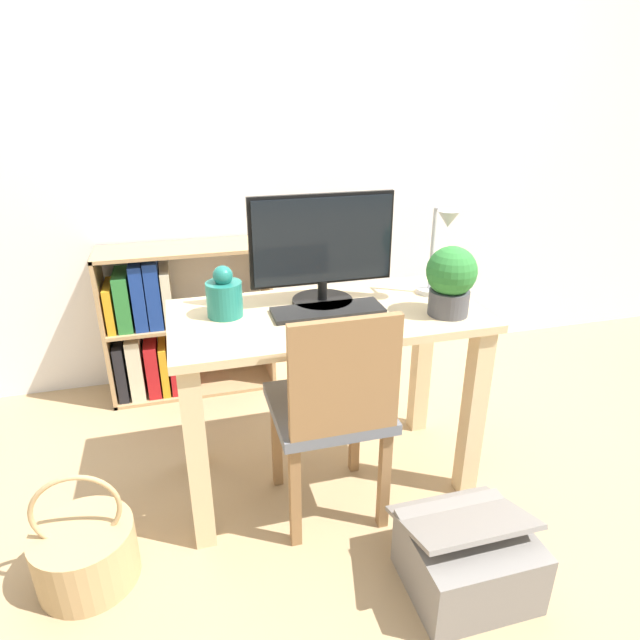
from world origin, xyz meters
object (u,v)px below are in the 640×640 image
(chair, at_px, (333,408))
(basket, at_px, (85,552))
(vase, at_px, (224,296))
(desk_lamp, at_px, (440,245))
(keyboard, at_px, (327,311))
(storage_box, at_px, (467,557))
(monitor, at_px, (322,246))
(bookshelf, at_px, (160,326))
(potted_plant, at_px, (451,279))

(chair, bearing_deg, basket, -177.83)
(vase, xyz_separation_m, chair, (0.32, -0.28, -0.34))
(desk_lamp, bearing_deg, keyboard, -175.98)
(storage_box, bearing_deg, vase, 132.54)
(monitor, xyz_separation_m, storage_box, (0.27, -0.73, -0.84))
(chair, bearing_deg, keyboard, 77.26)
(keyboard, bearing_deg, basket, -162.70)
(desk_lamp, relative_size, chair, 0.41)
(monitor, xyz_separation_m, bookshelf, (-0.63, 0.79, -0.58))
(desk_lamp, bearing_deg, chair, -153.43)
(monitor, xyz_separation_m, potted_plant, (0.40, -0.23, -0.09))
(basket, distance_m, storage_box, 1.22)
(monitor, relative_size, potted_plant, 2.15)
(bookshelf, relative_size, storage_box, 2.13)
(chair, xyz_separation_m, basket, (-0.85, -0.07, -0.36))
(potted_plant, height_order, storage_box, potted_plant)
(desk_lamp, height_order, bookshelf, desk_lamp)
(basket, bearing_deg, desk_lamp, 13.01)
(desk_lamp, xyz_separation_m, storage_box, (-0.16, -0.66, -0.83))
(vase, height_order, storage_box, vase)
(monitor, relative_size, desk_lamp, 1.54)
(chair, bearing_deg, desk_lamp, 24.29)
(monitor, distance_m, bookshelf, 1.17)
(monitor, distance_m, storage_box, 1.14)
(desk_lamp, height_order, storage_box, desk_lamp)
(storage_box, bearing_deg, basket, 163.30)
(bookshelf, height_order, storage_box, bookshelf)
(desk_lamp, distance_m, bookshelf, 1.48)
(basket, bearing_deg, potted_plant, 6.57)
(chair, bearing_deg, storage_box, -54.63)
(bookshelf, bearing_deg, desk_lamp, -38.82)
(storage_box, bearing_deg, desk_lamp, 76.27)
(vase, bearing_deg, monitor, 4.61)
(keyboard, height_order, chair, chair)
(bookshelf, height_order, basket, bookshelf)
(vase, height_order, chair, vase)
(desk_lamp, relative_size, basket, 0.83)
(bookshelf, bearing_deg, potted_plant, -44.47)
(keyboard, bearing_deg, desk_lamp, 4.02)
(keyboard, relative_size, chair, 0.47)
(bookshelf, bearing_deg, vase, -71.95)
(desk_lamp, height_order, basket, desk_lamp)
(vase, relative_size, potted_plant, 0.74)
(chair, relative_size, basket, 2.06)
(chair, xyz_separation_m, bookshelf, (-0.58, 1.10, -0.10))
(chair, xyz_separation_m, storage_box, (0.32, -0.42, -0.35))
(potted_plant, height_order, bookshelf, potted_plant)
(chair, height_order, basket, chair)
(monitor, relative_size, keyboard, 1.33)
(vase, bearing_deg, chair, -41.38)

